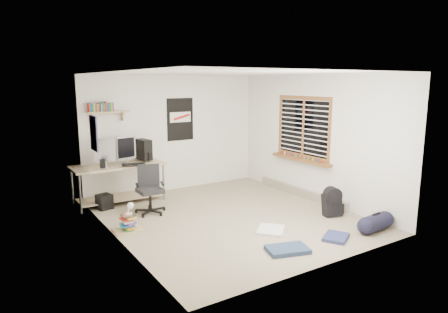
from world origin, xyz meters
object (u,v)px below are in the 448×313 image
desk (119,184)px  backpack (332,205)px  office_chair (150,187)px  duffel_bag (376,223)px  book_stack (128,221)px

desk → backpack: size_ratio=4.20×
office_chair → backpack: 3.28m
office_chair → duffel_bag: bearing=-29.5°
office_chair → duffel_bag: (2.71, -2.77, -0.35)m
backpack → duffel_bag: (0.03, -0.90, -0.06)m
backpack → book_stack: 3.55m
backpack → duffel_bag: 0.90m
duffel_bag → book_stack: 3.98m
backpack → book_stack: size_ratio=0.99×
desk → office_chair: size_ratio=1.98×
office_chair → book_stack: (-0.64, -0.62, -0.34)m
book_stack → desk: bearing=76.6°
desk → backpack: bearing=-59.6°
office_chair → duffel_bag: office_chair is taller
desk → book_stack: (-0.38, -1.59, -0.21)m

